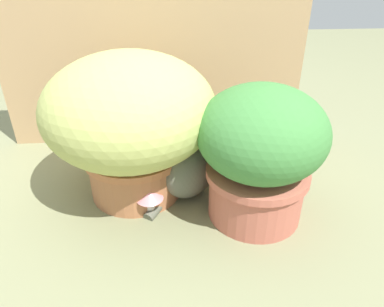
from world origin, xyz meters
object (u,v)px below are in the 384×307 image
mushroom_ornament_red (160,178)px  grass_planter (131,119)px  cat (193,160)px  leafy_planter (260,150)px  mushroom_ornament_pink (150,196)px

mushroom_ornament_red → grass_planter: bearing=144.6°
grass_planter → mushroom_ornament_red: grass_planter is taller
grass_planter → cat: (0.20, -0.01, -0.16)m
grass_planter → cat: bearing=-1.9°
leafy_planter → mushroom_ornament_pink: leafy_planter is taller
leafy_planter → grass_planter: bearing=158.4°
grass_planter → mushroom_ornament_red: 0.22m
mushroom_ornament_pink → leafy_planter: bearing=-3.0°
mushroom_ornament_red → cat: bearing=24.7°
mushroom_ornament_pink → cat: bearing=41.2°
grass_planter → cat: grass_planter is taller
grass_planter → leafy_planter: bearing=-21.6°
leafy_planter → mushroom_ornament_pink: size_ratio=4.27×
leafy_planter → cat: size_ratio=1.34×
leafy_planter → mushroom_ornament_pink: 0.38m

